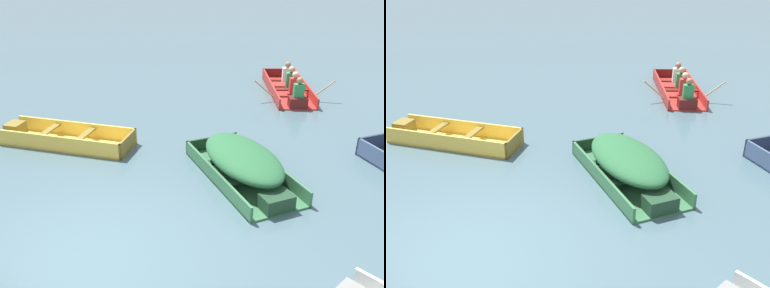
{
  "view_description": "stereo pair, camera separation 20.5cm",
  "coord_description": "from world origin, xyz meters",
  "views": [
    {
      "loc": [
        4.39,
        -2.72,
        4.21
      ],
      "look_at": [
        -0.92,
        3.48,
        0.35
      ],
      "focal_mm": 40.0,
      "sensor_mm": 36.0,
      "label": 1
    },
    {
      "loc": [
        4.54,
        -2.58,
        4.21
      ],
      "look_at": [
        -0.92,
        3.48,
        0.35
      ],
      "focal_mm": 40.0,
      "sensor_mm": 36.0,
      "label": 2
    }
  ],
  "objects": [
    {
      "name": "ground_plane",
      "position": [
        0.0,
        0.0,
        0.0
      ],
      "size": [
        80.0,
        80.0,
        0.0
      ],
      "primitive_type": "plane",
      "color": "#47606B"
    },
    {
      "name": "skiff_green_near_moored",
      "position": [
        0.39,
        3.48,
        0.38
      ],
      "size": [
        3.06,
        2.36,
        0.67
      ],
      "color": "#387047",
      "rests_on": "ground"
    },
    {
      "name": "skiff_yellow_mid_moored",
      "position": [
        -3.69,
        2.12,
        0.13
      ],
      "size": [
        3.15,
        2.13,
        0.38
      ],
      "color": "#E5BC47",
      "rests_on": "ground"
    },
    {
      "name": "rowboat_red_with_crew",
      "position": [
        -1.44,
        8.61,
        0.22
      ],
      "size": [
        2.89,
        3.13,
        0.89
      ],
      "color": "#AD2D28",
      "rests_on": "ground"
    }
  ]
}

